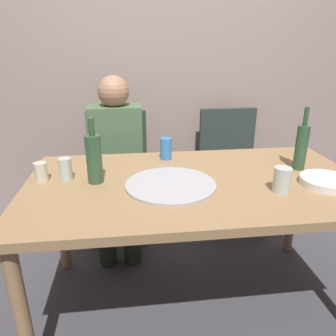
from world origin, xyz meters
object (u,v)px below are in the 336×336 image
at_px(dining_table, 196,194).
at_px(soda_can, 166,149).
at_px(chair_left, 118,166).
at_px(chair_right, 230,161).
at_px(wine_glass, 41,172).
at_px(tumbler_near, 65,169).
at_px(guest_in_sweater, 117,156).
at_px(tumbler_far, 282,180).
at_px(pizza_tray, 171,184).
at_px(wine_bottle, 94,158).
at_px(beer_bottle, 301,146).
at_px(plate_stack, 326,181).

xyz_separation_m(dining_table, soda_can, (-0.11, 0.33, 0.14)).
xyz_separation_m(chair_left, chair_right, (0.86, 0.00, 0.00)).
bearing_deg(wine_glass, chair_left, 66.48).
height_order(tumbler_near, guest_in_sweater, guest_in_sweater).
relative_size(tumbler_far, chair_left, 0.13).
bearing_deg(tumbler_near, pizza_tray, -14.83).
relative_size(pizza_tray, soda_can, 3.46).
bearing_deg(wine_glass, wine_bottle, -10.15).
relative_size(dining_table, wine_glass, 17.70).
height_order(pizza_tray, wine_glass, wine_glass).
relative_size(pizza_tray, guest_in_sweater, 0.36).
height_order(wine_glass, guest_in_sweater, guest_in_sweater).
relative_size(beer_bottle, tumbler_near, 2.98).
distance_m(beer_bottle, wine_glass, 1.31).
bearing_deg(guest_in_sweater, chair_left, -90.00).
height_order(beer_bottle, tumbler_far, beer_bottle).
distance_m(pizza_tray, wine_glass, 0.62).
bearing_deg(wine_glass, pizza_tray, -12.42).
distance_m(tumbler_far, guest_in_sweater, 1.16).
relative_size(dining_table, wine_bottle, 5.26).
height_order(tumbler_far, chair_right, chair_right).
xyz_separation_m(tumbler_near, chair_left, (0.22, 0.77, -0.28)).
xyz_separation_m(tumbler_far, wine_glass, (-1.09, 0.26, -0.01)).
distance_m(dining_table, plate_stack, 0.61).
distance_m(soda_can, guest_in_sweater, 0.50).
bearing_deg(plate_stack, dining_table, 167.80).
distance_m(dining_table, tumbler_near, 0.64).
bearing_deg(plate_stack, tumbler_near, 170.32).
height_order(pizza_tray, chair_left, chair_left).
height_order(plate_stack, chair_right, chair_right).
bearing_deg(plate_stack, soda_can, 147.14).
height_order(tumbler_near, chair_left, chair_left).
relative_size(tumbler_far, chair_right, 0.13).
height_order(soda_can, plate_stack, soda_can).
height_order(wine_bottle, chair_left, wine_bottle).
xyz_separation_m(dining_table, wine_bottle, (-0.48, 0.04, 0.20)).
height_order(dining_table, chair_right, chair_right).
bearing_deg(beer_bottle, wine_glass, 179.99).
bearing_deg(chair_left, wine_bottle, 84.78).
height_order(dining_table, soda_can, soda_can).
relative_size(soda_can, plate_stack, 0.51).
xyz_separation_m(tumbler_near, guest_in_sweater, (0.22, 0.62, -0.15)).
xyz_separation_m(dining_table, tumbler_far, (0.35, -0.17, 0.13)).
bearing_deg(wine_bottle, chair_left, 84.78).
bearing_deg(tumbler_far, pizza_tray, 165.65).
bearing_deg(pizza_tray, guest_in_sweater, 110.18).
bearing_deg(tumbler_far, chair_right, 84.28).
relative_size(wine_bottle, tumbler_far, 2.73).
height_order(wine_bottle, wine_glass, wine_bottle).
height_order(dining_table, tumbler_near, tumbler_near).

